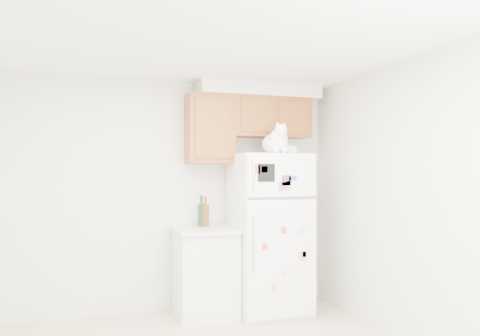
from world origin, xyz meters
name	(u,v)px	position (x,y,z in m)	size (l,w,h in m)	color
room_shell	(214,149)	(0.12, 0.24, 1.67)	(3.84, 4.04, 2.52)	silver
refrigerator	(269,233)	(1.11, 1.61, 0.85)	(0.76, 0.78, 1.70)	white
base_counter	(205,272)	(0.42, 1.68, 0.46)	(0.64, 0.64, 0.92)	white
cat	(277,142)	(1.13, 1.45, 1.82)	(0.32, 0.47, 0.33)	white
storage_box_back	(284,150)	(1.30, 1.66, 1.75)	(0.18, 0.13, 0.10)	white
storage_box_front	(288,150)	(1.32, 1.57, 1.74)	(0.15, 0.11, 0.09)	white
bottle_green	(201,211)	(0.41, 1.83, 1.09)	(0.08, 0.08, 0.34)	#19381E
bottle_amber	(206,212)	(0.45, 1.79, 1.08)	(0.08, 0.08, 0.33)	#593814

